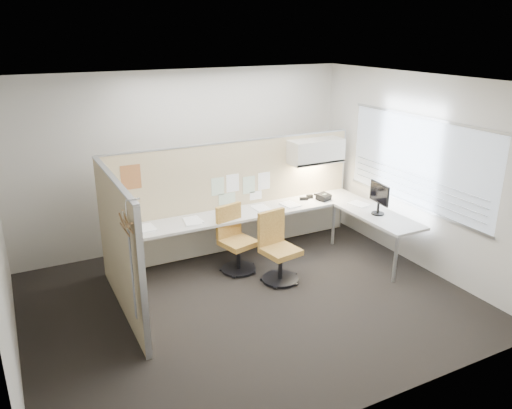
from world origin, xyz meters
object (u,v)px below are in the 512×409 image
chair_right (277,250)px  monitor (379,197)px  chair_left (235,241)px  phone (323,197)px  desk (270,219)px

chair_right → monitor: (1.67, -0.10, 0.55)m
chair_left → chair_right: chair_right is taller
chair_right → phone: size_ratio=3.86×
chair_right → monitor: bearing=-12.6°
chair_left → monitor: (2.07, -0.65, 0.56)m
desk → chair_right: chair_right is taller
desk → phone: bearing=3.9°
chair_right → monitor: 1.77m
phone → monitor: bearing=-85.4°
chair_right → phone: (1.32, 0.83, 0.32)m
chair_left → chair_right: 0.68m
chair_left → phone: chair_left is taller
monitor → phone: monitor is taller
chair_right → desk: bearing=58.9°
chair_left → chair_right: bearing=-68.2°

